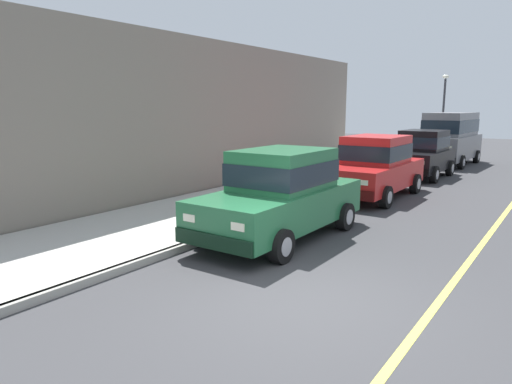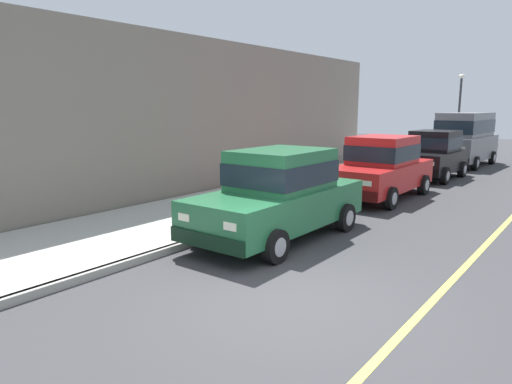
{
  "view_description": "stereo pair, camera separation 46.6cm",
  "coord_description": "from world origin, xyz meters",
  "px_view_note": "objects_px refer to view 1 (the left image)",
  "views": [
    {
      "loc": [
        3.07,
        -5.65,
        2.83
      ],
      "look_at": [
        -3.05,
        3.06,
        0.85
      ],
      "focal_mm": 32.49,
      "sensor_mm": 36.0,
      "label": 1
    },
    {
      "loc": [
        3.44,
        -5.38,
        2.83
      ],
      "look_at": [
        -3.05,
        3.06,
        0.85
      ],
      "focal_mm": 32.49,
      "sensor_mm": 36.0,
      "label": 2
    }
  ],
  "objects_px": {
    "car_black_hatchback": "(422,153)",
    "street_lamp": "(444,105)",
    "car_grey_van": "(450,136)",
    "car_green_sedan": "(281,193)",
    "car_red_sedan": "(375,166)",
    "fire_hydrant": "(191,217)",
    "dog_brown": "(228,199)"
  },
  "relations": [
    {
      "from": "car_black_hatchback",
      "to": "street_lamp",
      "type": "distance_m",
      "value": 9.27
    },
    {
      "from": "street_lamp",
      "to": "car_grey_van",
      "type": "bearing_deg",
      "value": -71.11
    },
    {
      "from": "car_green_sedan",
      "to": "car_red_sedan",
      "type": "distance_m",
      "value": 5.6
    },
    {
      "from": "car_black_hatchback",
      "to": "street_lamp",
      "type": "relative_size",
      "value": 0.87
    },
    {
      "from": "car_black_hatchback",
      "to": "street_lamp",
      "type": "xyz_separation_m",
      "value": [
        -1.42,
        8.95,
        1.93
      ]
    },
    {
      "from": "car_red_sedan",
      "to": "fire_hydrant",
      "type": "bearing_deg",
      "value": -102.36
    },
    {
      "from": "car_red_sedan",
      "to": "car_grey_van",
      "type": "xyz_separation_m",
      "value": [
        -0.04,
        10.07,
        0.41
      ]
    },
    {
      "from": "car_green_sedan",
      "to": "car_red_sedan",
      "type": "bearing_deg",
      "value": 90.43
    },
    {
      "from": "car_grey_van",
      "to": "street_lamp",
      "type": "distance_m",
      "value": 4.45
    },
    {
      "from": "car_red_sedan",
      "to": "street_lamp",
      "type": "bearing_deg",
      "value": 95.67
    },
    {
      "from": "dog_brown",
      "to": "street_lamp",
      "type": "distance_m",
      "value": 18.82
    },
    {
      "from": "dog_brown",
      "to": "car_red_sedan",
      "type": "bearing_deg",
      "value": 64.26
    },
    {
      "from": "car_red_sedan",
      "to": "car_black_hatchback",
      "type": "xyz_separation_m",
      "value": [
        0.03,
        5.08,
        -0.01
      ]
    },
    {
      "from": "car_green_sedan",
      "to": "car_black_hatchback",
      "type": "xyz_separation_m",
      "value": [
        -0.01,
        10.68,
        -0.01
      ]
    },
    {
      "from": "car_red_sedan",
      "to": "fire_hydrant",
      "type": "relative_size",
      "value": 6.35
    },
    {
      "from": "dog_brown",
      "to": "street_lamp",
      "type": "xyz_separation_m",
      "value": [
        0.83,
        18.64,
        2.48
      ]
    },
    {
      "from": "car_black_hatchback",
      "to": "dog_brown",
      "type": "xyz_separation_m",
      "value": [
        -2.25,
        -9.69,
        -0.55
      ]
    },
    {
      "from": "car_red_sedan",
      "to": "car_black_hatchback",
      "type": "relative_size",
      "value": 1.2
    },
    {
      "from": "street_lamp",
      "to": "fire_hydrant",
      "type": "bearing_deg",
      "value": -90.27
    },
    {
      "from": "car_grey_van",
      "to": "dog_brown",
      "type": "bearing_deg",
      "value": -98.47
    },
    {
      "from": "car_green_sedan",
      "to": "car_red_sedan",
      "type": "height_order",
      "value": "same"
    },
    {
      "from": "car_red_sedan",
      "to": "car_grey_van",
      "type": "bearing_deg",
      "value": 90.2
    },
    {
      "from": "dog_brown",
      "to": "street_lamp",
      "type": "height_order",
      "value": "street_lamp"
    },
    {
      "from": "car_black_hatchback",
      "to": "fire_hydrant",
      "type": "xyz_separation_m",
      "value": [
        -1.52,
        -11.88,
        -0.5
      ]
    },
    {
      "from": "car_grey_van",
      "to": "dog_brown",
      "type": "xyz_separation_m",
      "value": [
        -2.19,
        -14.67,
        -0.97
      ]
    },
    {
      "from": "car_grey_van",
      "to": "fire_hydrant",
      "type": "xyz_separation_m",
      "value": [
        -1.46,
        -16.87,
        -0.92
      ]
    },
    {
      "from": "car_green_sedan",
      "to": "car_black_hatchback",
      "type": "distance_m",
      "value": 10.68
    },
    {
      "from": "car_black_hatchback",
      "to": "car_grey_van",
      "type": "bearing_deg",
      "value": 90.77
    },
    {
      "from": "car_red_sedan",
      "to": "car_grey_van",
      "type": "relative_size",
      "value": 0.93
    },
    {
      "from": "dog_brown",
      "to": "fire_hydrant",
      "type": "relative_size",
      "value": 1.04
    },
    {
      "from": "fire_hydrant",
      "to": "car_black_hatchback",
      "type": "bearing_deg",
      "value": 82.7
    },
    {
      "from": "car_green_sedan",
      "to": "fire_hydrant",
      "type": "distance_m",
      "value": 2.02
    }
  ]
}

